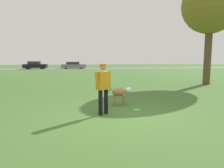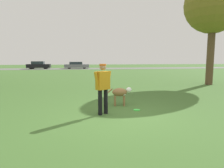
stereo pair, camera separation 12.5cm
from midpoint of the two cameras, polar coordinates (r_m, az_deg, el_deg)
name	(u,v)px [view 2 (the right image)]	position (r m, az deg, el deg)	size (l,w,h in m)	color
ground_plane	(123,117)	(6.21, 3.74, -9.27)	(120.00, 120.00, 0.00)	#426B2D
far_road_strip	(87,69)	(37.51, -7.01, 4.40)	(120.00, 6.00, 0.01)	slate
person	(103,85)	(6.27, -2.05, -0.22)	(0.62, 0.48, 1.61)	black
dog	(121,93)	(7.55, 3.02, -2.52)	(0.95, 0.39, 0.70)	olive
frisbee	(137,110)	(7.01, 7.59, -7.35)	(0.23, 0.23, 0.02)	#33D838
tree_near_right	(213,5)	(15.74, 27.21, 19.36)	(3.77, 3.77, 7.23)	brown
parked_car_black	(39,65)	(38.42, -20.13, 5.07)	(4.03, 1.84, 1.37)	black
parked_car_grey	(77,65)	(37.76, -10.01, 5.29)	(4.48, 1.83, 1.26)	slate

